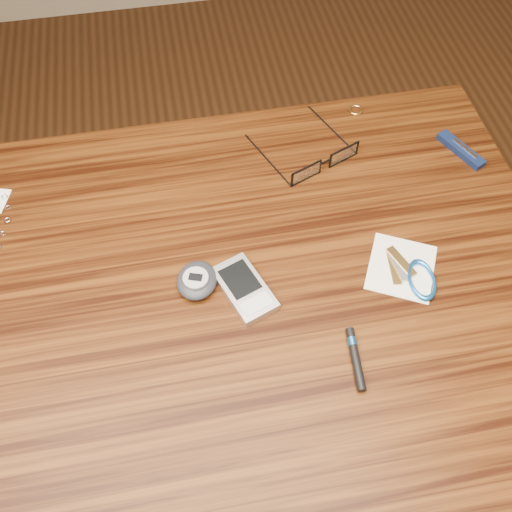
{
  "coord_description": "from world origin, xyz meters",
  "views": [
    {
      "loc": [
        -0.02,
        -0.4,
        1.43
      ],
      "look_at": [
        0.06,
        0.04,
        0.76
      ],
      "focal_mm": 40.0,
      "sensor_mm": 36.0,
      "label": 1
    }
  ],
  "objects_px": {
    "desk": "(220,325)",
    "eyeglasses": "(322,161)",
    "pedometer": "(197,280)",
    "notepad_keys": "(412,274)",
    "pocket_knife": "(461,150)",
    "pda_phone": "(244,288)"
  },
  "relations": [
    {
      "from": "pocket_knife",
      "to": "notepad_keys",
      "type": "bearing_deg",
      "value": -126.56
    },
    {
      "from": "pda_phone",
      "to": "notepad_keys",
      "type": "xyz_separation_m",
      "value": [
        0.24,
        -0.02,
        -0.0
      ]
    },
    {
      "from": "notepad_keys",
      "to": "pedometer",
      "type": "bearing_deg",
      "value": 172.42
    },
    {
      "from": "eyeglasses",
      "to": "pedometer",
      "type": "height_order",
      "value": "eyeglasses"
    },
    {
      "from": "desk",
      "to": "pedometer",
      "type": "height_order",
      "value": "pedometer"
    },
    {
      "from": "pedometer",
      "to": "pocket_knife",
      "type": "relative_size",
      "value": 0.86
    },
    {
      "from": "desk",
      "to": "eyeglasses",
      "type": "bearing_deg",
      "value": 44.83
    },
    {
      "from": "eyeglasses",
      "to": "pocket_knife",
      "type": "xyz_separation_m",
      "value": [
        0.23,
        -0.01,
        -0.01
      ]
    },
    {
      "from": "pedometer",
      "to": "notepad_keys",
      "type": "xyz_separation_m",
      "value": [
        0.3,
        -0.04,
        -0.01
      ]
    },
    {
      "from": "pda_phone",
      "to": "pocket_knife",
      "type": "xyz_separation_m",
      "value": [
        0.4,
        0.2,
        -0.0
      ]
    },
    {
      "from": "pda_phone",
      "to": "eyeglasses",
      "type": "bearing_deg",
      "value": 51.87
    },
    {
      "from": "pocket_knife",
      "to": "eyeglasses",
      "type": "bearing_deg",
      "value": 177.42
    },
    {
      "from": "desk",
      "to": "pocket_knife",
      "type": "relative_size",
      "value": 11.01
    },
    {
      "from": "notepad_keys",
      "to": "pocket_knife",
      "type": "distance_m",
      "value": 0.27
    },
    {
      "from": "pedometer",
      "to": "pocket_knife",
      "type": "xyz_separation_m",
      "value": [
        0.46,
        0.17,
        -0.01
      ]
    },
    {
      "from": "desk",
      "to": "pedometer",
      "type": "bearing_deg",
      "value": 144.25
    },
    {
      "from": "notepad_keys",
      "to": "pocket_knife",
      "type": "bearing_deg",
      "value": 53.44
    },
    {
      "from": "pda_phone",
      "to": "pocket_knife",
      "type": "height_order",
      "value": "pda_phone"
    },
    {
      "from": "desk",
      "to": "eyeglasses",
      "type": "height_order",
      "value": "eyeglasses"
    },
    {
      "from": "pedometer",
      "to": "notepad_keys",
      "type": "height_order",
      "value": "pedometer"
    },
    {
      "from": "pedometer",
      "to": "notepad_keys",
      "type": "distance_m",
      "value": 0.3
    },
    {
      "from": "desk",
      "to": "eyeglasses",
      "type": "xyz_separation_m",
      "value": [
        0.2,
        0.2,
        0.12
      ]
    }
  ]
}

